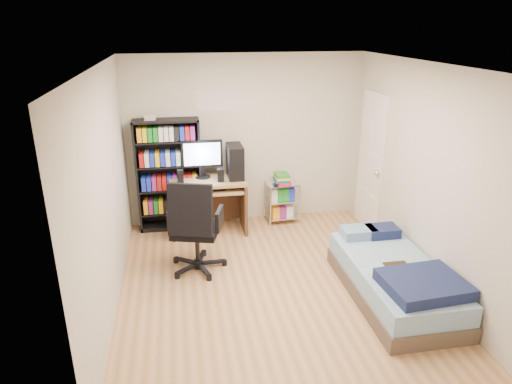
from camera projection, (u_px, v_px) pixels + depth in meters
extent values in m
cube|color=tan|center=(273.00, 286.00, 5.37)|extent=(3.50, 4.00, 0.04)
cube|color=white|center=(276.00, 63.00, 4.48)|extent=(3.50, 4.00, 0.04)
cube|color=beige|center=(246.00, 140.00, 6.79)|extent=(3.50, 0.04, 2.50)
cube|color=beige|center=(337.00, 284.00, 3.06)|extent=(3.50, 0.04, 2.50)
cube|color=beige|center=(104.00, 195.00, 4.64)|extent=(0.04, 4.00, 2.50)
cube|color=beige|center=(425.00, 176.00, 5.21)|extent=(0.04, 4.00, 2.50)
cube|color=black|center=(169.00, 175.00, 6.59)|extent=(0.92, 0.31, 1.63)
cube|color=black|center=(172.00, 211.00, 6.78)|extent=(0.86, 0.29, 0.02)
cube|color=#A31915|center=(171.00, 204.00, 6.73)|extent=(0.80, 0.24, 0.19)
cube|color=black|center=(170.00, 189.00, 6.66)|extent=(0.86, 0.29, 0.02)
cube|color=#1B2FC1|center=(170.00, 181.00, 6.61)|extent=(0.80, 0.24, 0.19)
cube|color=black|center=(168.00, 165.00, 6.53)|extent=(0.86, 0.29, 0.02)
cube|color=yellow|center=(168.00, 158.00, 6.48)|extent=(0.80, 0.24, 0.19)
cube|color=black|center=(167.00, 141.00, 6.41)|extent=(0.86, 0.29, 0.02)
cube|color=#1C8326|center=(166.00, 133.00, 6.36)|extent=(0.80, 0.24, 0.19)
cube|color=silver|center=(150.00, 117.00, 6.26)|extent=(0.14, 0.13, 0.07)
cube|color=tan|center=(207.00, 181.00, 6.47)|extent=(1.07, 0.59, 0.04)
cube|color=#39291F|center=(173.00, 210.00, 6.52)|extent=(0.04, 0.59, 0.76)
cube|color=#39291F|center=(243.00, 205.00, 6.69)|extent=(0.04, 0.59, 0.76)
cube|color=#39291F|center=(207.00, 199.00, 6.85)|extent=(1.02, 0.03, 0.69)
cube|color=tan|center=(208.00, 190.00, 6.42)|extent=(0.96, 0.48, 0.03)
cube|color=black|center=(208.00, 189.00, 6.40)|extent=(0.47, 0.16, 0.03)
cube|color=black|center=(202.00, 154.00, 6.43)|extent=(0.58, 0.05, 0.38)
cube|color=#CCDCFF|center=(202.00, 154.00, 6.41)|extent=(0.51, 0.01, 0.32)
cube|color=black|center=(235.00, 161.00, 6.49)|extent=(0.21, 0.45, 0.47)
cube|color=black|center=(180.00, 176.00, 6.32)|extent=(0.09, 0.09, 0.18)
cube|color=black|center=(221.00, 175.00, 6.36)|extent=(0.09, 0.09, 0.18)
cylinder|color=black|center=(197.00, 246.00, 5.62)|extent=(0.06, 0.06, 0.42)
cube|color=black|center=(196.00, 229.00, 5.54)|extent=(0.66, 0.66, 0.09)
cube|color=black|center=(190.00, 210.00, 5.19)|extent=(0.54, 0.30, 0.62)
cube|color=black|center=(172.00, 217.00, 5.52)|extent=(0.14, 0.33, 0.24)
cube|color=black|center=(219.00, 219.00, 5.46)|extent=(0.14, 0.33, 0.24)
cylinder|color=silver|center=(270.00, 208.00, 6.76)|extent=(0.02, 0.02, 0.62)
cylinder|color=silver|center=(299.00, 205.00, 6.86)|extent=(0.02, 0.02, 0.62)
cylinder|color=silver|center=(265.00, 200.00, 7.05)|extent=(0.02, 0.02, 0.62)
cylinder|color=silver|center=(293.00, 197.00, 7.16)|extent=(0.02, 0.02, 0.62)
cube|color=silver|center=(282.00, 216.00, 7.04)|extent=(0.48, 0.35, 0.02)
cube|color=silver|center=(282.00, 200.00, 6.94)|extent=(0.48, 0.35, 0.02)
cube|color=silver|center=(282.00, 184.00, 6.85)|extent=(0.48, 0.35, 0.02)
cube|color=#B21939|center=(282.00, 179.00, 6.82)|extent=(0.21, 0.26, 0.14)
cube|color=brown|center=(393.00, 289.00, 5.10)|extent=(0.92, 1.83, 0.18)
cube|color=#8AB5CE|center=(394.00, 274.00, 5.03)|extent=(0.88, 1.79, 0.22)
cube|color=#161E45|center=(424.00, 285.00, 4.52)|extent=(0.82, 0.69, 0.13)
cube|color=#8EABCA|center=(359.00, 232.00, 5.62)|extent=(0.41, 0.27, 0.12)
cube|color=#161E45|center=(382.00, 231.00, 5.66)|extent=(0.38, 0.27, 0.12)
cube|color=#3F2714|center=(397.00, 266.00, 4.95)|extent=(0.26, 0.20, 0.01)
cube|color=silver|center=(372.00, 163.00, 6.54)|extent=(0.05, 0.80, 2.00)
sphere|color=silver|center=(377.00, 173.00, 6.25)|extent=(0.08, 0.08, 0.08)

